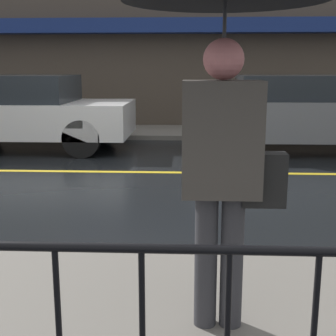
{
  "coord_description": "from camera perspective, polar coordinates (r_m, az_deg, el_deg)",
  "views": [
    {
      "loc": [
        1.28,
        -7.05,
        1.6
      ],
      "look_at": [
        1.06,
        -2.48,
        0.61
      ],
      "focal_mm": 50.0,
      "sensor_mm": 36.0,
      "label": 1
    }
  ],
  "objects": [
    {
      "name": "sidewalk_far",
      "position": [
        11.48,
        -3.71,
        4.43
      ],
      "size": [
        28.0,
        1.99,
        0.1
      ],
      "color": "slate",
      "rests_on": "ground_plane"
    },
    {
      "name": "car_white",
      "position": [
        9.66,
        -16.99,
        6.62
      ],
      "size": [
        4.05,
        1.92,
        1.45
      ],
      "color": "silver",
      "rests_on": "ground_plane"
    },
    {
      "name": "building_storefront",
      "position": [
        12.54,
        -3.29,
        17.17
      ],
      "size": [
        28.0,
        0.85,
        5.39
      ],
      "color": "#4C4238",
      "rests_on": "ground_plane"
    },
    {
      "name": "pedestrian",
      "position": [
        2.54,
        7.0,
        15.75
      ],
      "size": [
        1.07,
        1.07,
        2.06
      ],
      "color": "#333338",
      "rests_on": "sidewalk_near"
    },
    {
      "name": "car_grey",
      "position": [
        9.37,
        16.34,
        6.51
      ],
      "size": [
        4.38,
        1.78,
        1.45
      ],
      "color": "slate",
      "rests_on": "ground_plane"
    },
    {
      "name": "ground_plane",
      "position": [
        7.34,
        -7.36,
        -0.47
      ],
      "size": [
        80.0,
        80.0,
        0.0
      ],
      "primitive_type": "plane",
      "color": "black"
    },
    {
      "name": "lane_marking",
      "position": [
        7.34,
        -7.37,
        -0.44
      ],
      "size": [
        25.2,
        0.12,
        0.01
      ],
      "color": "gold",
      "rests_on": "ground_plane"
    }
  ]
}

